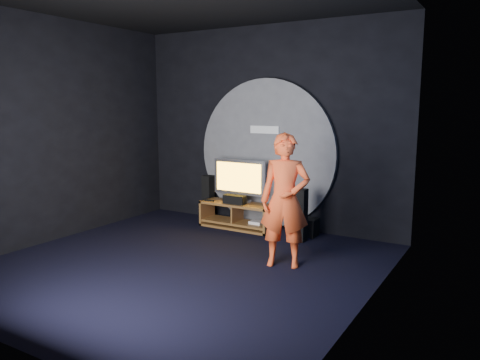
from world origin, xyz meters
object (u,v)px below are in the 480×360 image
at_px(media_console, 238,217).
at_px(tower_speaker_left, 208,198).
at_px(player, 285,200).
at_px(tv, 239,179).
at_px(tower_speaker_right, 301,215).
at_px(subwoofer, 309,227).

xyz_separation_m(media_console, tower_speaker_left, (-0.79, 0.24, 0.23)).
xyz_separation_m(media_console, player, (1.54, -1.33, 0.70)).
height_order(tv, tower_speaker_right, tv).
bearing_deg(player, tower_speaker_right, 83.89).
bearing_deg(tower_speaker_left, player, -34.04).
relative_size(media_console, player, 0.74).
distance_m(tower_speaker_right, subwoofer, 0.43).
xyz_separation_m(media_console, subwoofer, (1.27, 0.17, -0.05)).
bearing_deg(subwoofer, media_console, -172.43).
height_order(media_console, subwoofer, media_console).
bearing_deg(tv, player, -42.22).
relative_size(tower_speaker_right, player, 0.47).
distance_m(tv, tower_speaker_right, 1.37).
xyz_separation_m(tv, subwoofer, (1.28, 0.10, -0.72)).
bearing_deg(media_console, tower_speaker_right, -7.55).
xyz_separation_m(tv, tower_speaker_right, (1.28, -0.24, -0.44)).
height_order(tower_speaker_right, subwoofer, tower_speaker_right).
xyz_separation_m(tower_speaker_left, tower_speaker_right, (2.06, -0.40, 0.00)).
height_order(media_console, tv, tv).
bearing_deg(subwoofer, tower_speaker_left, 178.15).
distance_m(tower_speaker_left, subwoofer, 2.08).
bearing_deg(media_console, tower_speaker_left, 163.33).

